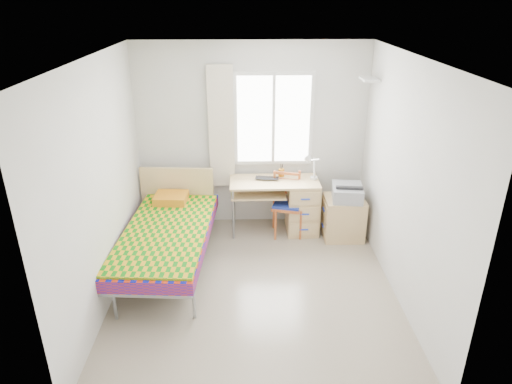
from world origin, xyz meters
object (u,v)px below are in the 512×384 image
at_px(bed, 168,233).
at_px(cabinet, 343,218).
at_px(chair, 288,200).
at_px(printer, 347,192).
at_px(desk, 297,204).

xyz_separation_m(bed, cabinet, (2.31, 0.66, -0.16)).
height_order(chair, cabinet, chair).
height_order(bed, chair, bed).
relative_size(cabinet, printer, 1.17).
bearing_deg(bed, printer, 19.20).
xyz_separation_m(desk, printer, (0.64, -0.23, 0.27)).
relative_size(chair, printer, 1.78).
bearing_deg(cabinet, desk, 161.04).
xyz_separation_m(cabinet, printer, (0.02, -0.01, 0.39)).
bearing_deg(chair, bed, -137.45).
distance_m(chair, cabinet, 0.81).
height_order(bed, cabinet, bed).
distance_m(bed, cabinet, 2.41).
xyz_separation_m(desk, chair, (-0.14, -0.06, 0.09)).
bearing_deg(desk, bed, -153.39).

